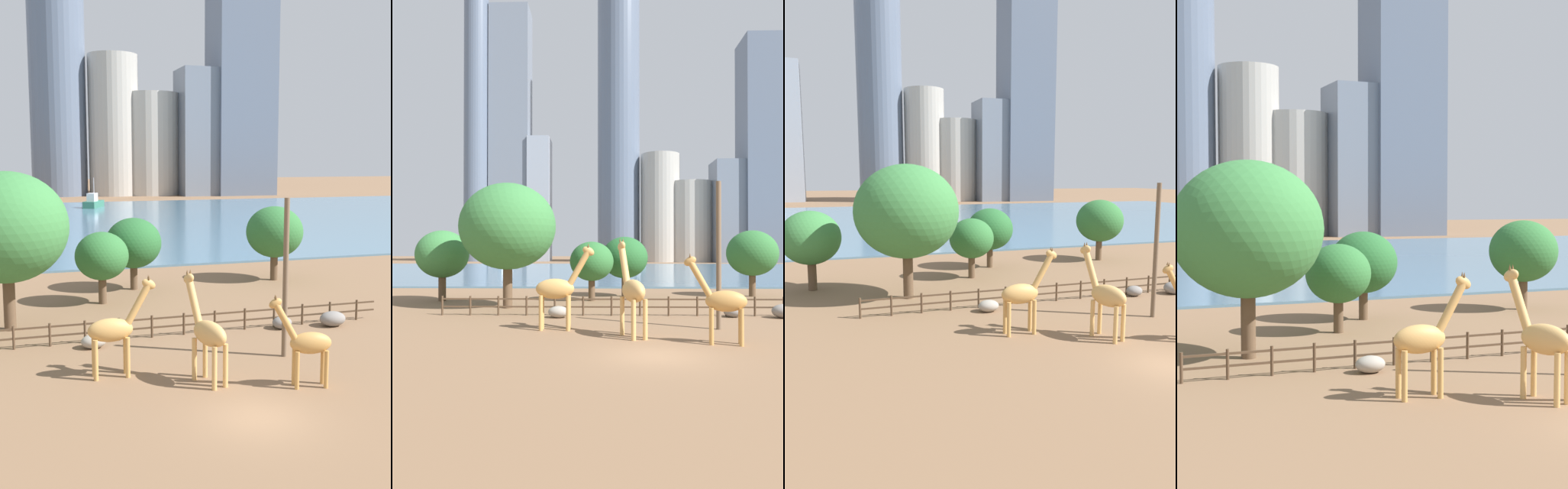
{
  "view_description": "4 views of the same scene",
  "coord_description": "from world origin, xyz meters",
  "views": [
    {
      "loc": [
        -9.12,
        -21.35,
        10.24
      ],
      "look_at": [
        1.45,
        13.27,
        5.11
      ],
      "focal_mm": 45.0,
      "sensor_mm": 36.0,
      "label": 1
    },
    {
      "loc": [
        -2.37,
        -19.95,
        4.46
      ],
      "look_at": [
        -3.55,
        28.4,
        4.94
      ],
      "focal_mm": 35.0,
      "sensor_mm": 36.0,
      "label": 2
    },
    {
      "loc": [
        -14.81,
        -17.1,
        8.66
      ],
      "look_at": [
        -3.84,
        16.32,
        3.58
      ],
      "focal_mm": 35.0,
      "sensor_mm": 36.0,
      "label": 3
    },
    {
      "loc": [
        -16.82,
        -19.23,
        7.43
      ],
      "look_at": [
        1.76,
        27.95,
        4.63
      ],
      "focal_mm": 55.0,
      "sensor_mm": 36.0,
      "label": 4
    }
  ],
  "objects": [
    {
      "name": "skyline_block_wide",
      "position": [
        -24.74,
        158.05,
        22.92
      ],
      "size": [
        8.08,
        12.42,
        45.84
      ],
      "primitive_type": "cube",
      "color": "#939EAD",
      "rests_on": "ground"
    },
    {
      "name": "skyline_block_left",
      "position": [
        4.55,
        150.05,
        48.25
      ],
      "size": [
        14.94,
        14.94,
        96.5
      ],
      "primitive_type": "cylinder",
      "color": "slate",
      "rests_on": "ground"
    },
    {
      "name": "tree_left_large",
      "position": [
        -15.9,
        20.69,
        4.01
      ],
      "size": [
        4.53,
        4.53,
        6.08
      ],
      "color": "brown",
      "rests_on": "ground"
    },
    {
      "name": "harbor_water",
      "position": [
        0.0,
        77.0,
        0.1
      ],
      "size": [
        180.0,
        86.0,
        0.2
      ],
      "primitive_type": "cube",
      "color": "slate",
      "rests_on": "ground"
    },
    {
      "name": "skyline_block_central",
      "position": [
        29.35,
        147.08,
        13.91
      ],
      "size": [
        16.0,
        16.0,
        27.83
      ],
      "primitive_type": "cylinder",
      "color": "#B7B2A8",
      "rests_on": "ground"
    },
    {
      "name": "tree_left_small",
      "position": [
        12.1,
        25.41,
        4.07
      ],
      "size": [
        4.79,
        4.79,
        6.25
      ],
      "color": "brown",
      "rests_on": "ground"
    },
    {
      "name": "tree_right_small",
      "position": [
        0.02,
        25.15,
        3.65
      ],
      "size": [
        4.37,
        4.37,
        5.64
      ],
      "color": "brown",
      "rests_on": "ground"
    },
    {
      "name": "boulder_small",
      "position": [
        6.39,
        11.5,
        0.37
      ],
      "size": [
        1.21,
        1.0,
        0.75
      ],
      "primitive_type": "ellipsoid",
      "color": "gray",
      "rests_on": "ground"
    },
    {
      "name": "skyline_tower_glass",
      "position": [
        43.22,
        141.67,
        17.02
      ],
      "size": [
        14.48,
        12.3,
        34.04
      ],
      "primitive_type": "cube",
      "color": "slate",
      "rests_on": "ground"
    },
    {
      "name": "giraffe_companion",
      "position": [
        -0.71,
        4.34,
        2.37
      ],
      "size": [
        1.59,
        3.23,
        5.06
      ],
      "rotation": [
        0.0,
        0.0,
        1.89
      ],
      "color": "tan",
      "rests_on": "ground"
    },
    {
      "name": "boat_tug",
      "position": [
        7.33,
        103.9,
        1.21
      ],
      "size": [
        5.1,
        7.12,
        6.06
      ],
      "rotation": [
        0.0,
        0.0,
        1.12
      ],
      "color": "#337259",
      "rests_on": "harbor_water"
    },
    {
      "name": "boulder_near_fence",
      "position": [
        9.62,
        11.14,
        0.46
      ],
      "size": [
        1.65,
        1.22,
        0.91
      ],
      "primitive_type": "ellipsoid",
      "color": "gray",
      "rests_on": "ground"
    },
    {
      "name": "skyline_block_right",
      "position": [
        53.76,
        141.39,
        37.55
      ],
      "size": [
        16.47,
        14.45,
        75.11
      ],
      "primitive_type": "cube",
      "color": "slate",
      "rests_on": "ground"
    },
    {
      "name": "tree_center_broad",
      "position": [
        -3.03,
        21.14,
        3.38
      ],
      "size": [
        3.78,
        3.78,
        5.11
      ],
      "color": "brown",
      "rests_on": "ground"
    },
    {
      "name": "boulder_by_pole",
      "position": [
        -5.03,
        10.98,
        0.38
      ],
      "size": [
        1.36,
        1.01,
        0.76
      ],
      "primitive_type": "ellipsoid",
      "color": "gray",
      "rests_on": "ground"
    },
    {
      "name": "ground_plane",
      "position": [
        0.0,
        80.0,
        0.0
      ],
      "size": [
        400.0,
        400.0,
        0.0
      ],
      "primitive_type": "plane",
      "color": "brown"
    },
    {
      "name": "utility_pole",
      "position": [
        4.28,
        6.72,
        4.13
      ],
      "size": [
        0.28,
        0.28,
        8.26
      ],
      "primitive_type": "cylinder",
      "color": "brown",
      "rests_on": "ground"
    },
    {
      "name": "giraffe_tall",
      "position": [
        -4.63,
        6.33,
        2.28
      ],
      "size": [
        3.33,
        0.88,
        4.78
      ],
      "rotation": [
        0.0,
        0.0,
        6.27
      ],
      "color": "tan",
      "rests_on": "ground"
    },
    {
      "name": "enclosure_fence",
      "position": [
        -0.28,
        12.0,
        0.76
      ],
      "size": [
        26.12,
        0.14,
        1.3
      ],
      "color": "#4C3826",
      "rests_on": "ground"
    },
    {
      "name": "skyline_tower_far",
      "position": [
        18.98,
        147.14,
        18.82
      ],
      "size": [
        13.57,
        13.57,
        37.64
      ],
      "primitive_type": "cylinder",
      "color": "#ADA89E",
      "rests_on": "ground"
    },
    {
      "name": "tree_right_tall",
      "position": [
        -9.34,
        16.04,
        6.18
      ],
      "size": [
        7.31,
        7.31,
        9.49
      ],
      "color": "brown",
      "rests_on": "ground"
    }
  ]
}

